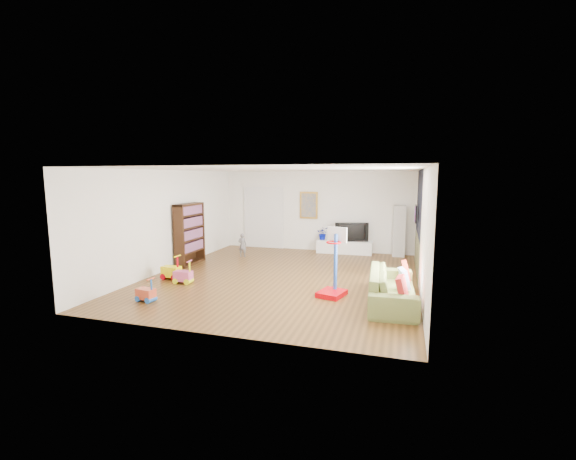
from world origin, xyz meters
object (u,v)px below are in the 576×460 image
(bookshelf, at_px, (190,234))
(basketball_hoop, at_px, (332,262))
(media_console, at_px, (344,247))
(sofa, at_px, (392,287))

(bookshelf, xyz_separation_m, basketball_hoop, (4.49, -1.83, -0.15))
(bookshelf, height_order, basketball_hoop, bookshelf)
(bookshelf, relative_size, basketball_hoop, 1.20)
(media_console, distance_m, basketball_hoop, 4.71)
(bookshelf, height_order, sofa, bookshelf)
(sofa, bearing_deg, bookshelf, 68.40)
(basketball_hoop, bearing_deg, sofa, 10.34)
(media_console, bearing_deg, basketball_hoop, -85.77)
(media_console, distance_m, sofa, 5.05)
(bookshelf, bearing_deg, basketball_hoop, -22.80)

